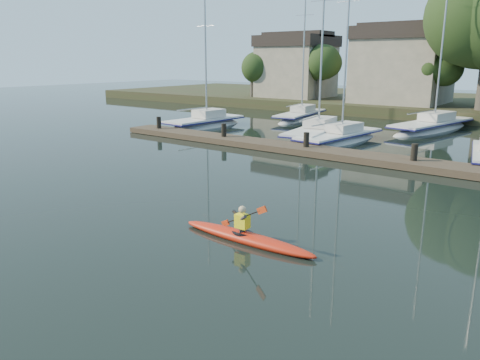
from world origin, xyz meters
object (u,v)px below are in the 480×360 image
Objects in this scene: kayak at (246,235)px; sailboat_1 at (317,141)px; sailboat_6 at (431,133)px; sailboat_0 at (205,130)px; sailboat_2 at (339,145)px; sailboat_5 at (300,121)px; dock at (356,156)px.

sailboat_1 is at bearing 112.01° from kayak.
sailboat_6 is at bearing 94.41° from kayak.
sailboat_2 is (11.54, 0.01, 0.03)m from sailboat_0.
sailboat_0 is at bearing -119.95° from sailboat_5.
kayak is 12.84m from dock.
dock is 2.25× the size of sailboat_5.
sailboat_5 is at bearing 118.57° from sailboat_1.
sailboat_6 reaches higher than kayak.
sailboat_0 is at bearing -137.51° from sailboat_6.
dock is 5.55m from sailboat_2.
sailboat_0 is at bearing 176.28° from sailboat_1.
sailboat_1 is 1.03× the size of sailboat_2.
sailboat_1 reaches higher than sailboat_2.
kayak is 0.31× the size of sailboat_1.
kayak is at bearing -80.24° from dock.
sailboat_0 is (-16.84, 17.20, -0.40)m from kayak.
sailboat_5 is at bearing -167.70° from sailboat_6.
sailboat_5 is (-13.28, 25.97, -0.37)m from kayak.
sailboat_2 is (-5.31, 17.21, -0.36)m from kayak.
sailboat_5 is 0.87× the size of sailboat_6.
sailboat_6 is at bearing 34.85° from sailboat_0.
sailboat_2 is 0.97× the size of sailboat_5.
dock is 1.95× the size of sailboat_6.
sailboat_5 is at bearing 129.82° from dock.
sailboat_1 is at bearing 7.63° from sailboat_0.
sailboat_6 is (5.20, 8.31, 0.00)m from sailboat_1.
sailboat_0 is 17.28m from sailboat_6.
sailboat_5 reaches higher than sailboat_0.
kayak is 18.02m from sailboat_2.
sailboat_1 is 1.01× the size of sailboat_5.
dock is 13.58m from sailboat_6.
sailboat_0 is 0.88× the size of sailboat_5.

